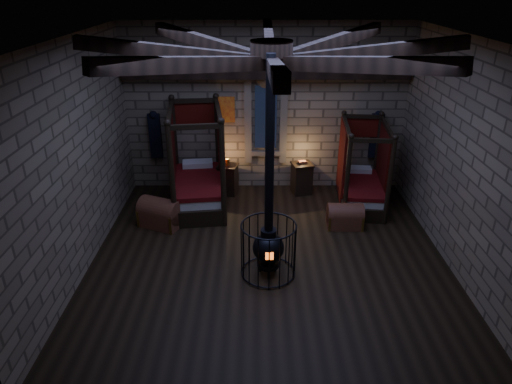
{
  "coord_description": "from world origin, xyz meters",
  "views": [
    {
      "loc": [
        -0.27,
        -7.7,
        5.1
      ],
      "look_at": [
        -0.25,
        0.6,
        1.17
      ],
      "focal_mm": 32.0,
      "sensor_mm": 36.0,
      "label": 1
    }
  ],
  "objects_px": {
    "bed_right": "(361,185)",
    "bed_left": "(198,182)",
    "trunk_left": "(161,213)",
    "trunk_right": "(345,216)",
    "stove": "(268,245)"
  },
  "relations": [
    {
      "from": "bed_right",
      "to": "trunk_right",
      "type": "bearing_deg",
      "value": -110.77
    },
    {
      "from": "trunk_right",
      "to": "stove",
      "type": "relative_size",
      "value": 0.2
    },
    {
      "from": "bed_left",
      "to": "trunk_left",
      "type": "xyz_separation_m",
      "value": [
        -0.74,
        -1.09,
        -0.29
      ]
    },
    {
      "from": "bed_left",
      "to": "stove",
      "type": "distance_m",
      "value": 3.38
    },
    {
      "from": "trunk_left",
      "to": "stove",
      "type": "height_order",
      "value": "stove"
    },
    {
      "from": "trunk_left",
      "to": "trunk_right",
      "type": "bearing_deg",
      "value": 22.47
    },
    {
      "from": "bed_right",
      "to": "bed_left",
      "type": "bearing_deg",
      "value": -174.56
    },
    {
      "from": "bed_right",
      "to": "trunk_right",
      "type": "distance_m",
      "value": 1.32
    },
    {
      "from": "bed_right",
      "to": "trunk_right",
      "type": "height_order",
      "value": "bed_right"
    },
    {
      "from": "bed_right",
      "to": "stove",
      "type": "xyz_separation_m",
      "value": [
        -2.33,
        -2.97,
        0.13
      ]
    },
    {
      "from": "bed_left",
      "to": "trunk_right",
      "type": "relative_size",
      "value": 3.04
    },
    {
      "from": "stove",
      "to": "trunk_left",
      "type": "bearing_deg",
      "value": 139.3
    },
    {
      "from": "bed_right",
      "to": "trunk_right",
      "type": "relative_size",
      "value": 2.54
    },
    {
      "from": "bed_left",
      "to": "stove",
      "type": "height_order",
      "value": "stove"
    },
    {
      "from": "bed_right",
      "to": "stove",
      "type": "height_order",
      "value": "stove"
    }
  ]
}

